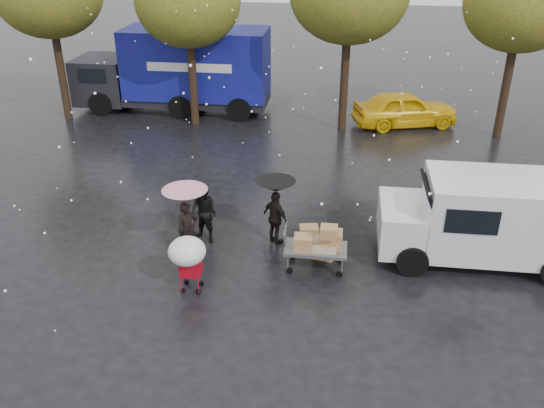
# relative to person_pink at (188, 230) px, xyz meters

# --- Properties ---
(ground) EXTENTS (90.00, 90.00, 0.00)m
(ground) POSITION_rel_person_pink_xyz_m (1.14, -0.04, -0.74)
(ground) COLOR black
(ground) RESTS_ON ground
(person_pink) EXTENTS (0.65, 0.61, 1.49)m
(person_pink) POSITION_rel_person_pink_xyz_m (0.00, 0.00, 0.00)
(person_pink) COLOR black
(person_pink) RESTS_ON ground
(person_middle) EXTENTS (0.97, 0.88, 1.64)m
(person_middle) POSITION_rel_person_pink_xyz_m (0.24, 0.76, 0.07)
(person_middle) COLOR black
(person_middle) RESTS_ON ground
(person_black) EXTENTS (0.89, 0.83, 1.48)m
(person_black) POSITION_rel_person_pink_xyz_m (2.10, 0.92, -0.00)
(person_black) COLOR black
(person_black) RESTS_ON ground
(umbrella_pink) EXTENTS (1.12, 1.12, 1.86)m
(umbrella_pink) POSITION_rel_person_pink_xyz_m (0.00, 0.00, 0.96)
(umbrella_pink) COLOR #4C4C4C
(umbrella_pink) RESTS_ON ground
(umbrella_black) EXTENTS (1.01, 1.01, 1.80)m
(umbrella_black) POSITION_rel_person_pink_xyz_m (2.10, 0.92, 0.90)
(umbrella_black) COLOR #4C4C4C
(umbrella_black) RESTS_ON ground
(vendor_cart) EXTENTS (1.52, 0.80, 1.27)m
(vendor_cart) POSITION_rel_person_pink_xyz_m (3.29, -0.18, -0.02)
(vendor_cart) COLOR slate
(vendor_cart) RESTS_ON ground
(shopping_cart) EXTENTS (0.84, 0.84, 1.46)m
(shopping_cart) POSITION_rel_person_pink_xyz_m (0.44, -1.58, 0.32)
(shopping_cart) COLOR red
(shopping_cart) RESTS_ON ground
(white_van) EXTENTS (4.91, 2.18, 2.20)m
(white_van) POSITION_rel_person_pink_xyz_m (7.34, 0.81, 0.42)
(white_van) COLOR white
(white_van) RESTS_ON ground
(blue_truck) EXTENTS (8.30, 2.60, 3.50)m
(blue_truck) POSITION_rel_person_pink_xyz_m (-3.44, 11.66, 1.02)
(blue_truck) COLOR #0B155B
(blue_truck) RESTS_ON ground
(box_ground_near) EXTENTS (0.62, 0.54, 0.48)m
(box_ground_near) POSITION_rel_person_pink_xyz_m (3.41, 0.36, -0.50)
(box_ground_near) COLOR #946640
(box_ground_near) RESTS_ON ground
(box_ground_far) EXTENTS (0.55, 0.46, 0.38)m
(box_ground_far) POSITION_rel_person_pink_xyz_m (2.95, 1.21, -0.55)
(box_ground_far) COLOR #946640
(box_ground_far) RESTS_ON ground
(yellow_taxi) EXTENTS (4.48, 2.80, 1.42)m
(yellow_taxi) POSITION_rel_person_pink_xyz_m (6.13, 10.82, -0.03)
(yellow_taxi) COLOR yellow
(yellow_taxi) RESTS_ON ground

